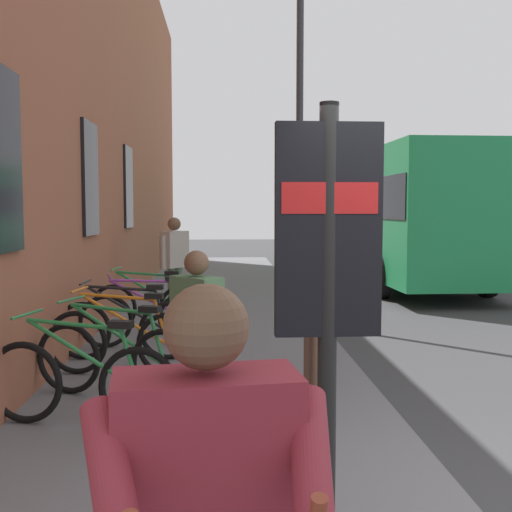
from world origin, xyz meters
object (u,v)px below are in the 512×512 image
Objects in this scene: bicycle_far_end at (146,317)px; transit_info_sign at (328,259)px; pedestrian_crossing_street at (313,297)px; street_lamp at (300,120)px; bicycle_end_of_row at (148,307)px; bicycle_nearest_sign at (123,341)px; bicycle_by_door at (81,382)px; pedestrian_near_bus at (197,323)px; bicycle_mid_rack at (116,359)px; bicycle_under_window at (126,328)px; pedestrian_by_facade at (174,256)px; city_bus at (391,211)px.

transit_info_sign is at bearing -162.95° from bicycle_far_end.
street_lamp is (4.14, -0.35, 2.42)m from pedestrian_crossing_street.
transit_info_sign is (-6.10, -1.68, 1.21)m from bicycle_end_of_row.
bicycle_end_of_row is at bearing 0.22° from bicycle_nearest_sign.
transit_info_sign reaches higher than bicycle_far_end.
bicycle_by_door is 1.15m from pedestrian_near_bus.
bicycle_nearest_sign is 0.73× the size of transit_info_sign.
bicycle_nearest_sign is 4.23m from transit_info_sign.
street_lamp reaches higher than bicycle_far_end.
bicycle_under_window is (1.57, 0.15, 0.00)m from bicycle_mid_rack.
bicycle_by_door is 0.99× the size of bicycle_nearest_sign.
street_lamp reaches higher than pedestrian_by_facade.
city_bus reaches higher than bicycle_nearest_sign.
bicycle_end_of_row is at bearing -1.03° from bicycle_by_door.
bicycle_far_end is at bearing 146.10° from city_bus.
bicycle_by_door is 0.98× the size of bicycle_under_window.
bicycle_mid_rack is at bearing 152.52° from street_lamp.
city_bus reaches higher than pedestrian_near_bus.
bicycle_under_window is 0.17× the size of city_bus.
pedestrian_by_facade is at bearing 22.34° from pedestrian_crossing_street.
city_bus is 6.93× the size of pedestrian_near_bus.
bicycle_nearest_sign is 1.00× the size of bicycle_end_of_row.
bicycle_far_end is at bearing 175.15° from pedestrian_by_facade.
bicycle_nearest_sign and bicycle_far_end have the same top height.
street_lamp is (7.36, -0.75, 1.76)m from transit_info_sign.
pedestrian_by_facade is (4.72, -0.20, 0.65)m from bicycle_mid_rack.
pedestrian_by_facade reaches higher than pedestrian_near_bus.
bicycle_far_end is at bearing -2.77° from bicycle_nearest_sign.
bicycle_far_end and bicycle_end_of_row have the same top height.
pedestrian_near_bus is (1.85, 0.76, -0.67)m from transit_info_sign.
city_bus is at bearing -16.57° from transit_info_sign.
pedestrian_near_bus is 0.89× the size of pedestrian_by_facade.
bicycle_by_door and bicycle_end_of_row have the same top height.
bicycle_nearest_sign is at bearing -2.86° from bicycle_by_door.
bicycle_nearest_sign is 1.15× the size of pedestrian_crossing_street.
pedestrian_by_facade is at bearing -4.85° from bicycle_far_end.
bicycle_by_door is at bearing 178.97° from bicycle_end_of_row.
bicycle_mid_rack is 4.77m from pedestrian_by_facade.
pedestrian_crossing_street is at bearing 175.11° from street_lamp.
bicycle_under_window is at bearing 168.93° from bicycle_far_end.
bicycle_by_door is 1.14× the size of pedestrian_near_bus.
bicycle_nearest_sign is 1.52m from bicycle_far_end.
bicycle_far_end is at bearing 17.05° from transit_info_sign.
pedestrian_near_bus is at bearing -140.26° from bicycle_mid_rack.
transit_info_sign is (-5.21, -1.60, 1.21)m from bicycle_far_end.
bicycle_mid_rack and bicycle_under_window have the same top height.
pedestrian_near_bus is at bearing -101.56° from bicycle_by_door.
pedestrian_by_facade reaches higher than pedestrian_crossing_street.
city_bus is (8.40, -5.65, 1.41)m from bicycle_far_end.
bicycle_under_window is 2.52m from pedestrian_crossing_street.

